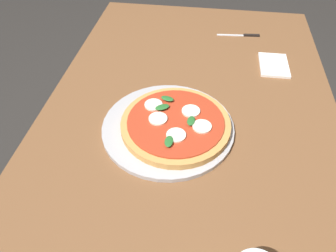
% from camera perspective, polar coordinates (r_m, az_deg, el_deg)
% --- Properties ---
extents(ground_plane, '(6.00, 6.00, 0.00)m').
position_cam_1_polar(ground_plane, '(1.46, 2.27, -20.32)').
color(ground_plane, '#2D2B28').
extents(dining_table, '(1.38, 0.81, 0.73)m').
position_cam_1_polar(dining_table, '(0.93, 3.34, -3.79)').
color(dining_table, brown).
rests_on(dining_table, ground_plane).
extents(serving_tray, '(0.34, 0.34, 0.01)m').
position_cam_1_polar(serving_tray, '(0.83, 0.00, -0.20)').
color(serving_tray, '#B2B2B7').
rests_on(serving_tray, dining_table).
extents(pizza, '(0.28, 0.28, 0.03)m').
position_cam_1_polar(pizza, '(0.81, 1.36, 0.43)').
color(pizza, tan).
rests_on(pizza, serving_tray).
extents(napkin, '(0.13, 0.09, 0.01)m').
position_cam_1_polar(napkin, '(1.10, 18.31, 10.27)').
color(napkin, white).
rests_on(napkin, dining_table).
extents(knife, '(0.02, 0.15, 0.01)m').
position_cam_1_polar(knife, '(1.25, 13.33, 15.44)').
color(knife, black).
rests_on(knife, dining_table).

